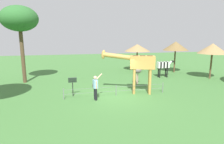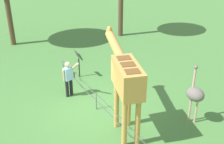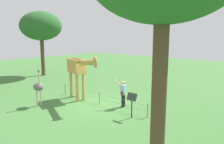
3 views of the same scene
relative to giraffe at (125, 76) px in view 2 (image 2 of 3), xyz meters
name	(u,v)px [view 2 (image 2 of 3)]	position (x,y,z in m)	size (l,w,h in m)	color
ground_plane	(99,108)	(1.63, 0.16, -2.13)	(60.00, 60.00, 0.00)	#427538
giraffe	(125,76)	(0.00, 0.00, 0.00)	(3.74, 1.59, 3.11)	#C69347
visitor	(69,77)	(3.12, 0.77, -1.22)	(0.68, 0.57, 1.67)	black
ostrich	(195,94)	(-0.88, -2.42, -0.95)	(0.70, 0.56, 2.25)	#CC9E93
info_sign	(79,59)	(4.53, -0.32, -1.18)	(0.56, 0.21, 1.32)	black
wire_fence	(96,100)	(1.63, 0.27, -1.72)	(7.05, 0.05, 0.75)	slate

